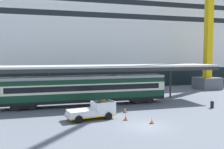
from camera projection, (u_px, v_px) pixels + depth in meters
ground_plane at (146, 126)px, 24.05m from camera, size 400.00×400.00×0.00m
cruise_ship at (37, 29)px, 61.36m from camera, size 126.74×29.04×38.14m
platform_canopy at (85, 67)px, 34.02m from camera, size 39.31×5.98×5.52m
train_carriage at (86, 89)px, 33.87m from camera, size 22.49×2.81×4.11m
service_truck at (95, 110)px, 26.83m from camera, size 5.46×2.89×2.02m
traffic_cone_near at (126, 117)px, 26.23m from camera, size 0.36×0.36×0.74m
traffic_cone_mid at (125, 110)px, 29.76m from camera, size 0.36×0.36×0.66m
traffic_cone_far at (152, 121)px, 24.95m from camera, size 0.36×0.36×0.62m
dockside_crane at (212, 2)px, 49.88m from camera, size 13.12×4.40×58.55m
quay_bollard at (212, 104)px, 32.36m from camera, size 0.48×0.48×0.96m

